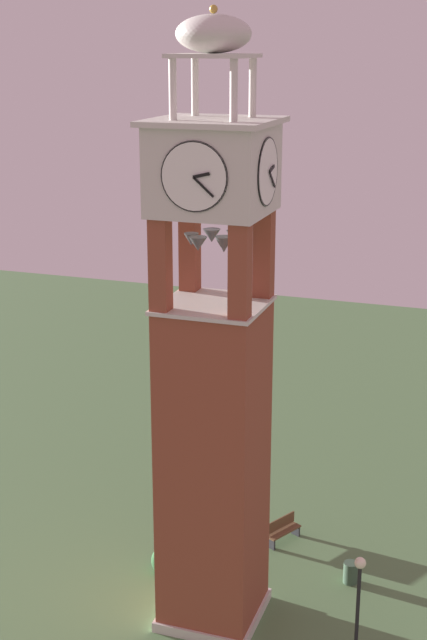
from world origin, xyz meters
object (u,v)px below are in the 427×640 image
trash_bin (350,573)px  lamp_post (359,588)px  park_bench (282,530)px  clock_tower (214,390)px

trash_bin → lamp_post: bearing=103.1°
park_bench → lamp_post: bearing=123.7°
clock_tower → lamp_post: 7.58m
clock_tower → lamp_post: clock_tower is taller
clock_tower → park_bench: (-0.99, -5.34, -7.71)m
lamp_post → trash_bin: 4.68m
clock_tower → park_bench: 9.43m
park_bench → lamp_post: lamp_post is taller
clock_tower → lamp_post: (-4.98, 0.65, -5.68)m
trash_bin → clock_tower: bearing=40.2°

